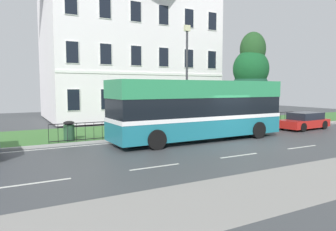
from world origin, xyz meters
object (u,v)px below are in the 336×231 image
object	(u,v)px
single_decker_bus	(199,109)
litter_bin	(69,131)
georgian_townhouse	(128,51)
street_lamp_post	(187,71)
evergreen_tree	(250,87)
parked_hatchback_01	(304,121)

from	to	relation	value
single_decker_bus	litter_bin	world-z (taller)	single_decker_bus
georgian_townhouse	street_lamp_post	distance (m)	11.86
evergreen_tree	street_lamp_post	bearing A→B (deg)	-160.01
evergreen_tree	single_decker_bus	xyz separation A→B (m)	(-8.94, -5.61, -1.25)
evergreen_tree	parked_hatchback_01	distance (m)	5.83
evergreen_tree	parked_hatchback_01	xyz separation A→B (m)	(0.14, -5.31, -2.40)
evergreen_tree	street_lamp_post	xyz separation A→B (m)	(-8.13, -2.96, 0.98)
georgian_townhouse	evergreen_tree	distance (m)	12.07
parked_hatchback_01	georgian_townhouse	bearing A→B (deg)	-65.48
parked_hatchback_01	street_lamp_post	distance (m)	9.23
parked_hatchback_01	street_lamp_post	bearing A→B (deg)	-20.66
georgian_townhouse	street_lamp_post	xyz separation A→B (m)	(-0.44, -11.59, -2.51)
single_decker_bus	litter_bin	size ratio (longest dim) A/B	9.69
evergreen_tree	single_decker_bus	bearing A→B (deg)	-147.89
georgian_townhouse	street_lamp_post	bearing A→B (deg)	-92.20
street_lamp_post	evergreen_tree	bearing A→B (deg)	19.99
georgian_townhouse	parked_hatchback_01	world-z (taller)	georgian_townhouse
georgian_townhouse	evergreen_tree	world-z (taller)	georgian_townhouse
litter_bin	parked_hatchback_01	bearing A→B (deg)	-8.02
street_lamp_post	litter_bin	xyz separation A→B (m)	(-7.35, -0.15, -3.31)
litter_bin	single_decker_bus	bearing A→B (deg)	-20.97
street_lamp_post	georgian_townhouse	bearing A→B (deg)	87.80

